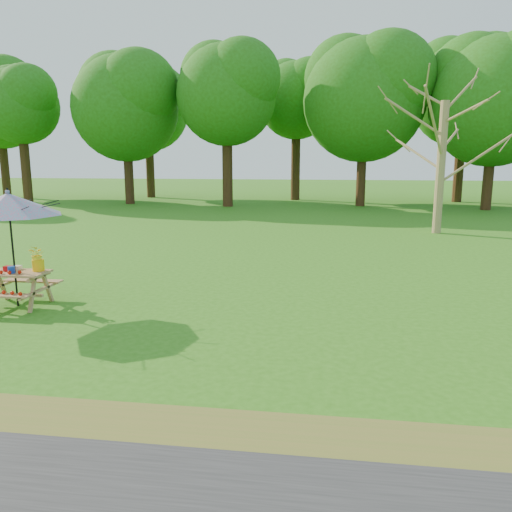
# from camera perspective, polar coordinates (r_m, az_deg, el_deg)

# --- Properties ---
(ground) EXTENTS (120.00, 120.00, 0.00)m
(ground) POSITION_cam_1_polar(r_m,az_deg,el_deg) (8.07, -7.52, -9.16)
(ground) COLOR #317115
(ground) RESTS_ON ground
(drygrass_strip) EXTENTS (120.00, 1.20, 0.01)m
(drygrass_strip) POSITION_cam_1_polar(r_m,az_deg,el_deg) (5.67, -15.44, -18.68)
(drygrass_strip) COLOR olive
(drygrass_strip) RESTS_ON ground
(treeline) EXTENTS (60.00, 12.00, 16.00)m
(treeline) POSITION_cam_1_polar(r_m,az_deg,el_deg) (29.82, 4.11, 21.16)
(treeline) COLOR #275E10
(treeline) RESTS_ON ground
(bare_tree) EXTENTS (7.27, 7.27, 11.22)m
(bare_tree) POSITION_cam_1_polar(r_m,az_deg,el_deg) (20.35, 21.24, 21.82)
(bare_tree) COLOR #8E754D
(bare_tree) RESTS_ON ground
(picnic_table) EXTENTS (1.20, 1.32, 0.67)m
(picnic_table) POSITION_cam_1_polar(r_m,az_deg,el_deg) (10.57, -25.69, -3.45)
(picnic_table) COLOR #996545
(picnic_table) RESTS_ON ground
(patio_umbrella) EXTENTS (2.18, 2.18, 2.25)m
(patio_umbrella) POSITION_cam_1_polar(r_m,az_deg,el_deg) (10.31, -26.44, 5.31)
(patio_umbrella) COLOR black
(patio_umbrella) RESTS_ON ground
(produce_bins) EXTENTS (0.31, 0.46, 0.13)m
(produce_bins) POSITION_cam_1_polar(r_m,az_deg,el_deg) (10.53, -26.13, -1.32)
(produce_bins) COLOR red
(produce_bins) RESTS_ON picnic_table
(tomatoes_row) EXTENTS (0.77, 0.13, 0.07)m
(tomatoes_row) POSITION_cam_1_polar(r_m,az_deg,el_deg) (10.43, -27.08, -1.62)
(tomatoes_row) COLOR red
(tomatoes_row) RESTS_ON picnic_table
(flower_bucket) EXTENTS (0.37, 0.34, 0.49)m
(flower_bucket) POSITION_cam_1_polar(r_m,az_deg,el_deg) (10.34, -23.69, -0.16)
(flower_bucket) COLOR yellow
(flower_bucket) RESTS_ON picnic_table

